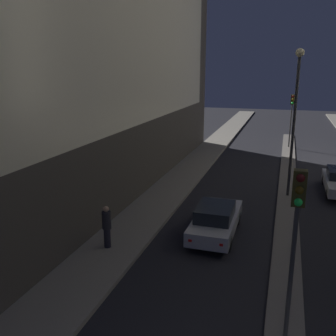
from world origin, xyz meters
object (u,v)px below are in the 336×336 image
object	(u,v)px
traffic_light_near	(296,221)
street_lamp	(295,105)
pedestrian_on_left_sidewalk	(107,226)
traffic_light_mid	(292,109)
car_left_lane	(216,219)

from	to	relation	value
traffic_light_near	street_lamp	world-z (taller)	street_lamp
street_lamp	pedestrian_on_left_sidewalk	world-z (taller)	street_lamp
traffic_light_near	traffic_light_mid	size ratio (longest dim) A/B	1.00
traffic_light_mid	pedestrian_on_left_sidewalk	distance (m)	24.90
street_lamp	traffic_light_mid	bearing A→B (deg)	90.00
traffic_light_near	traffic_light_mid	distance (m)	27.31
traffic_light_mid	street_lamp	distance (m)	14.63
traffic_light_near	traffic_light_mid	world-z (taller)	same
street_lamp	pedestrian_on_left_sidewalk	distance (m)	12.35
traffic_light_near	traffic_light_mid	xyz separation A→B (m)	(0.00, 27.31, 0.00)
traffic_light_near	pedestrian_on_left_sidewalk	bearing A→B (deg)	153.18
car_left_lane	street_lamp	bearing A→B (deg)	64.24
traffic_light_mid	car_left_lane	distance (m)	21.34
street_lamp	car_left_lane	world-z (taller)	street_lamp
traffic_light_near	car_left_lane	xyz separation A→B (m)	(-3.08, 6.39, -2.91)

